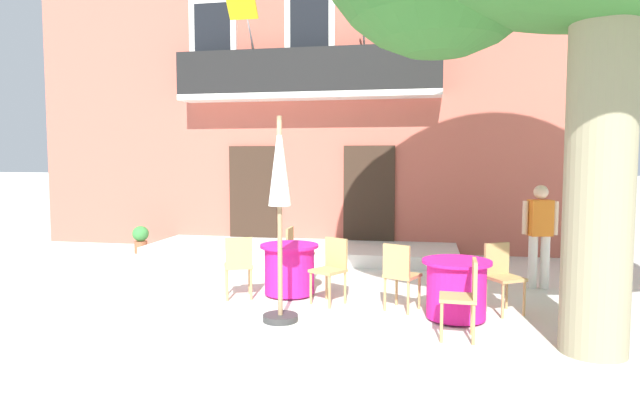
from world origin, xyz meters
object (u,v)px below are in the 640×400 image
at_px(ground_planter_left, 141,238).
at_px(cafe_chair_middle_0, 239,263).
at_px(cafe_chair_middle_2, 296,251).
at_px(pedestrian_near_entrance, 540,230).
at_px(cafe_chair_near_tree_0, 501,273).
at_px(cafe_umbrella, 280,188).
at_px(cafe_table_middle, 289,269).
at_px(cafe_table_near_tree, 456,289).
at_px(cafe_chair_near_tree_1, 400,272).
at_px(cafe_chair_middle_1, 331,266).
at_px(cafe_chair_near_tree_2, 465,293).

bearing_deg(ground_planter_left, cafe_chair_middle_0, -43.88).
relative_size(cafe_chair_middle_2, pedestrian_near_entrance, 0.56).
height_order(cafe_chair_near_tree_0, pedestrian_near_entrance, pedestrian_near_entrance).
bearing_deg(cafe_chair_middle_0, cafe_chair_middle_2, 62.11).
distance_m(cafe_chair_near_tree_0, cafe_umbrella, 3.13).
bearing_deg(cafe_table_middle, cafe_table_near_tree, -18.52).
relative_size(cafe_table_near_tree, cafe_chair_middle_0, 0.95).
bearing_deg(cafe_umbrella, cafe_chair_near_tree_1, 26.44).
height_order(cafe_table_near_tree, cafe_umbrella, cafe_umbrella).
xyz_separation_m(cafe_chair_middle_0, cafe_chair_middle_2, (0.59, 1.11, 0.00)).
bearing_deg(pedestrian_near_entrance, cafe_table_near_tree, -124.85).
xyz_separation_m(cafe_chair_middle_1, pedestrian_near_entrance, (3.04, 1.47, 0.38)).
bearing_deg(cafe_chair_middle_2, ground_planter_left, 151.73).
bearing_deg(cafe_chair_near_tree_2, cafe_table_near_tree, 93.64).
bearing_deg(cafe_chair_middle_2, cafe_table_middle, -83.98).
distance_m(cafe_chair_near_tree_0, cafe_chair_near_tree_2, 1.33).
relative_size(cafe_table_near_tree, cafe_table_middle, 1.00).
distance_m(cafe_chair_middle_1, ground_planter_left, 5.68).
relative_size(cafe_table_near_tree, cafe_chair_near_tree_2, 0.95).
distance_m(cafe_chair_near_tree_1, ground_planter_left, 6.62).
height_order(cafe_chair_middle_2, cafe_umbrella, cafe_umbrella).
relative_size(cafe_chair_near_tree_1, cafe_chair_middle_1, 1.00).
xyz_separation_m(cafe_table_near_tree, cafe_chair_middle_2, (-2.45, 1.54, 0.14)).
height_order(cafe_chair_near_tree_2, cafe_chair_middle_1, same).
bearing_deg(pedestrian_near_entrance, cafe_chair_middle_0, -160.98).
distance_m(cafe_table_middle, cafe_chair_middle_1, 0.77).
bearing_deg(cafe_umbrella, cafe_chair_middle_1, 63.51).
distance_m(cafe_chair_middle_0, pedestrian_near_entrance, 4.66).
distance_m(cafe_chair_middle_0, cafe_umbrella, 1.70).
height_order(cafe_table_near_tree, cafe_chair_middle_1, cafe_chair_middle_1).
relative_size(cafe_chair_near_tree_0, cafe_chair_middle_0, 1.00).
height_order(cafe_table_near_tree, pedestrian_near_entrance, pedestrian_near_entrance).
xyz_separation_m(cafe_chair_near_tree_1, pedestrian_near_entrance, (2.07, 1.72, 0.38)).
relative_size(cafe_table_near_tree, cafe_umbrella, 0.34).
xyz_separation_m(cafe_chair_middle_0, pedestrian_near_entrance, (4.39, 1.51, 0.38)).
relative_size(cafe_chair_near_tree_2, cafe_umbrella, 0.36).
bearing_deg(pedestrian_near_entrance, cafe_chair_near_tree_1, -140.41).
bearing_deg(cafe_umbrella, cafe_chair_near_tree_2, -6.93).
xyz_separation_m(cafe_chair_middle_2, pedestrian_near_entrance, (3.80, 0.41, 0.38)).
xyz_separation_m(cafe_table_near_tree, cafe_chair_near_tree_2, (0.05, -0.75, 0.14)).
xyz_separation_m(cafe_chair_near_tree_0, cafe_table_middle, (-2.97, 0.34, -0.14)).
bearing_deg(cafe_umbrella, cafe_chair_middle_2, 97.99).
distance_m(cafe_chair_near_tree_2, ground_planter_left, 7.80).
bearing_deg(cafe_table_near_tree, cafe_chair_middle_0, 171.80).
distance_m(cafe_umbrella, ground_planter_left, 6.06).
xyz_separation_m(cafe_table_near_tree, cafe_chair_middle_0, (-3.03, 0.44, 0.14)).
distance_m(cafe_chair_near_tree_2, cafe_chair_middle_1, 2.12).
relative_size(cafe_chair_middle_0, cafe_chair_middle_2, 1.00).
distance_m(cafe_table_middle, cafe_chair_middle_0, 0.77).
distance_m(cafe_table_near_tree, cafe_chair_near_tree_2, 0.77).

